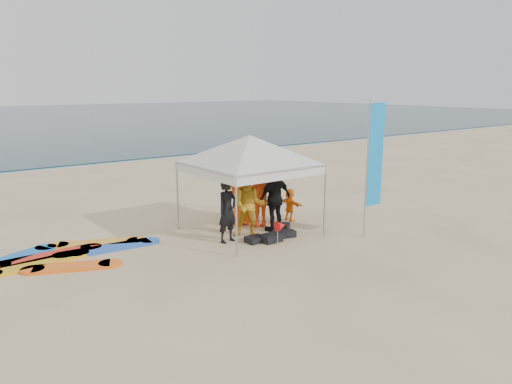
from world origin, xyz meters
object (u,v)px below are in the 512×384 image
at_px(person_seated, 290,205).
at_px(marker_pennant, 281,226).
at_px(person_orange_b, 241,194).
at_px(feather_flag, 374,157).
at_px(person_orange_a, 259,195).
at_px(person_black_a, 227,211).
at_px(person_black_b, 275,198).
at_px(canopy_tent, 249,135).
at_px(person_yellow, 249,205).
at_px(surfboard_spread, 61,256).

bearing_deg(person_seated, marker_pennant, 135.38).
relative_size(person_orange_b, feather_flag, 0.50).
bearing_deg(marker_pennant, person_orange_a, 71.72).
height_order(person_orange_a, feather_flag, feather_flag).
xyz_separation_m(person_black_a, person_black_b, (1.68, 0.06, 0.10)).
relative_size(canopy_tent, feather_flag, 1.12).
bearing_deg(person_orange_b, person_black_a, 34.39).
distance_m(person_orange_b, person_seated, 1.64).
xyz_separation_m(person_orange_b, person_seated, (1.49, -0.52, -0.44)).
height_order(person_yellow, person_orange_b, person_orange_b).
height_order(person_orange_a, marker_pennant, person_orange_a).
bearing_deg(surfboard_spread, person_orange_b, -2.84).
bearing_deg(person_orange_a, feather_flag, 142.44).
height_order(person_orange_a, person_seated, person_orange_a).
bearing_deg(feather_flag, marker_pennant, 159.61).
xyz_separation_m(marker_pennant, surfboard_spread, (-5.03, 2.42, -0.46)).
xyz_separation_m(person_black_b, person_seated, (1.08, 0.59, -0.46)).
relative_size(person_black_b, canopy_tent, 0.45).
xyz_separation_m(person_black_b, surfboard_spread, (-5.68, 1.37, -0.93)).
distance_m(person_black_a, person_orange_a, 1.73).
xyz_separation_m(person_orange_a, person_black_b, (0.09, -0.62, -0.01)).
distance_m(person_yellow, person_orange_a, 1.10).
bearing_deg(person_black_b, person_seated, -155.34).
height_order(person_yellow, marker_pennant, person_yellow).
bearing_deg(feather_flag, person_black_a, 151.48).
height_order(person_yellow, surfboard_spread, person_yellow).
xyz_separation_m(person_black_b, person_orange_b, (-0.41, 1.10, -0.02)).
distance_m(canopy_tent, feather_flag, 3.48).
distance_m(person_orange_a, surfboard_spread, 5.71).
bearing_deg(surfboard_spread, person_orange_a, -7.59).
relative_size(person_seated, canopy_tent, 0.24).
height_order(person_black_b, surfboard_spread, person_black_b).
bearing_deg(marker_pennant, person_seated, 43.55).
height_order(person_orange_b, feather_flag, feather_flag).
bearing_deg(person_black_a, canopy_tent, 8.97).
relative_size(person_yellow, person_seated, 1.79).
bearing_deg(person_orange_b, canopy_tent, 63.52).
height_order(person_yellow, canopy_tent, canopy_tent).
relative_size(person_yellow, person_orange_a, 0.93).
xyz_separation_m(person_yellow, person_black_b, (0.96, 0.05, 0.06)).
bearing_deg(person_black_a, person_black_b, -9.32).
height_order(feather_flag, marker_pennant, feather_flag).
height_order(person_yellow, person_black_b, person_black_b).
relative_size(person_yellow, surfboard_spread, 0.39).
relative_size(person_orange_b, canopy_tent, 0.45).
bearing_deg(person_black_b, person_orange_b, -73.35).
bearing_deg(person_orange_b, marker_pennant, 75.89).
relative_size(canopy_tent, surfboard_spread, 0.91).
bearing_deg(person_black_b, marker_pennant, 54.79).
bearing_deg(person_yellow, person_orange_a, 77.19).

